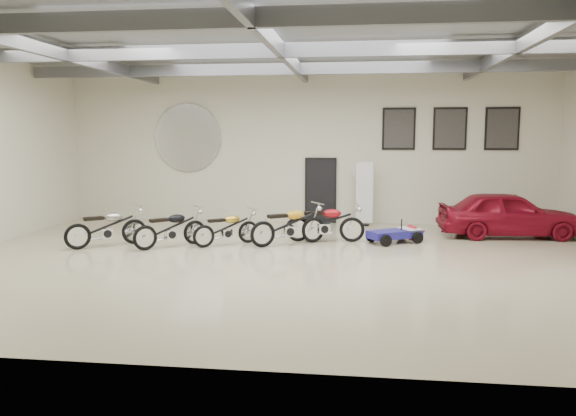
# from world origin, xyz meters

# --- Properties ---
(floor) EXTENTS (16.00, 12.00, 0.01)m
(floor) POSITION_xyz_m (0.00, 0.00, 0.00)
(floor) COLOR #BEB291
(floor) RESTS_ON ground
(ceiling) EXTENTS (16.00, 12.00, 0.01)m
(ceiling) POSITION_xyz_m (0.00, 0.00, 5.00)
(ceiling) COLOR slate
(ceiling) RESTS_ON back_wall
(back_wall) EXTENTS (16.00, 0.02, 5.00)m
(back_wall) POSITION_xyz_m (0.00, 6.00, 2.50)
(back_wall) COLOR beige
(back_wall) RESTS_ON floor
(ceiling_beams) EXTENTS (15.80, 11.80, 0.32)m
(ceiling_beams) POSITION_xyz_m (0.00, 0.00, 4.75)
(ceiling_beams) COLOR #5B5D63
(ceiling_beams) RESTS_ON ceiling
(door) EXTENTS (0.92, 0.08, 2.10)m
(door) POSITION_xyz_m (0.50, 5.95, 1.05)
(door) COLOR black
(door) RESTS_ON back_wall
(logo_plaque) EXTENTS (2.30, 0.06, 1.16)m
(logo_plaque) POSITION_xyz_m (-4.00, 5.95, 2.80)
(logo_plaque) COLOR silver
(logo_plaque) RESTS_ON back_wall
(poster_left) EXTENTS (1.05, 0.08, 1.35)m
(poster_left) POSITION_xyz_m (3.00, 5.96, 3.10)
(poster_left) COLOR black
(poster_left) RESTS_ON back_wall
(poster_mid) EXTENTS (1.05, 0.08, 1.35)m
(poster_mid) POSITION_xyz_m (4.60, 5.96, 3.10)
(poster_mid) COLOR black
(poster_mid) RESTS_ON back_wall
(poster_right) EXTENTS (1.05, 0.08, 1.35)m
(poster_right) POSITION_xyz_m (6.20, 5.96, 3.10)
(poster_right) COLOR black
(poster_right) RESTS_ON back_wall
(oil_sign) EXTENTS (0.72, 0.10, 0.72)m
(oil_sign) POSITION_xyz_m (1.90, 5.95, 1.70)
(oil_sign) COLOR white
(oil_sign) RESTS_ON back_wall
(banner_stand) EXTENTS (0.57, 0.30, 1.98)m
(banner_stand) POSITION_xyz_m (1.94, 5.50, 0.99)
(banner_stand) COLOR white
(banner_stand) RESTS_ON floor
(motorcycle_silver) EXTENTS (2.02, 1.79, 1.08)m
(motorcycle_silver) POSITION_xyz_m (-4.78, 1.20, 0.54)
(motorcycle_silver) COLOR silver
(motorcycle_silver) RESTS_ON floor
(motorcycle_black) EXTENTS (1.86, 1.82, 1.03)m
(motorcycle_black) POSITION_xyz_m (-3.10, 1.34, 0.52)
(motorcycle_black) COLOR silver
(motorcycle_black) RESTS_ON floor
(motorcycle_gold) EXTENTS (1.81, 1.58, 0.96)m
(motorcycle_gold) POSITION_xyz_m (-1.71, 1.77, 0.48)
(motorcycle_gold) COLOR silver
(motorcycle_gold) RESTS_ON floor
(motorcycle_yellow) EXTENTS (2.15, 1.74, 1.11)m
(motorcycle_yellow) POSITION_xyz_m (-0.09, 2.02, 0.56)
(motorcycle_yellow) COLOR silver
(motorcycle_yellow) RESTS_ON floor
(motorcycle_red) EXTENTS (2.14, 0.77, 1.10)m
(motorcycle_red) POSITION_xyz_m (0.84, 2.59, 0.55)
(motorcycle_red) COLOR silver
(motorcycle_red) RESTS_ON floor
(go_kart) EXTENTS (1.95, 1.61, 0.65)m
(go_kart) POSITION_xyz_m (2.86, 2.75, 0.32)
(go_kart) COLOR navy
(go_kart) RESTS_ON floor
(vintage_car) EXTENTS (1.81, 3.97, 1.32)m
(vintage_car) POSITION_xyz_m (6.00, 4.00, 0.66)
(vintage_car) COLOR maroon
(vintage_car) RESTS_ON floor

